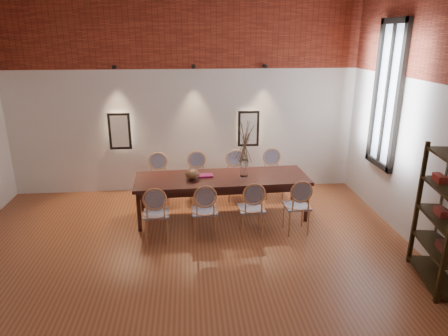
{
  "coord_description": "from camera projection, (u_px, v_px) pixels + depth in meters",
  "views": [
    {
      "loc": [
        0.08,
        -4.53,
        3.12
      ],
      "look_at": [
        0.64,
        1.67,
        1.05
      ],
      "focal_mm": 32.0,
      "sensor_mm": 36.0,
      "label": 1
    }
  ],
  "objects": [
    {
      "name": "floor",
      "position": [
        187.0,
        285.0,
        5.26
      ],
      "size": [
        7.0,
        7.0,
        0.02
      ],
      "primitive_type": "cube",
      "color": "brown",
      "rests_on": "ground"
    },
    {
      "name": "wall_back",
      "position": [
        184.0,
        94.0,
        7.98
      ],
      "size": [
        7.0,
        0.1,
        4.0
      ],
      "primitive_type": "cube",
      "color": "silver",
      "rests_on": "ground"
    },
    {
      "name": "brick_band_back",
      "position": [
        182.0,
        28.0,
        7.52
      ],
      "size": [
        7.0,
        0.02,
        1.5
      ],
      "primitive_type": "cube",
      "color": "maroon",
      "rests_on": "ground"
    },
    {
      "name": "niche_left",
      "position": [
        120.0,
        131.0,
        8.0
      ],
      "size": [
        0.36,
        0.06,
        0.66
      ],
      "primitive_type": "cube",
      "color": "#FFEAC6",
      "rests_on": "wall_back"
    },
    {
      "name": "niche_right",
      "position": [
        248.0,
        128.0,
        8.22
      ],
      "size": [
        0.36,
        0.06,
        0.66
      ],
      "primitive_type": "cube",
      "color": "#FFEAC6",
      "rests_on": "wall_back"
    },
    {
      "name": "spot_fixture_left",
      "position": [
        114.0,
        67.0,
        7.57
      ],
      "size": [
        0.08,
        0.1,
        0.08
      ],
      "primitive_type": "cylinder",
      "rotation": [
        1.57,
        0.0,
        0.0
      ],
      "color": "black",
      "rests_on": "wall_back"
    },
    {
      "name": "spot_fixture_mid",
      "position": [
        193.0,
        67.0,
        7.7
      ],
      "size": [
        0.08,
        0.1,
        0.08
      ],
      "primitive_type": "cylinder",
      "rotation": [
        1.57,
        0.0,
        0.0
      ],
      "color": "black",
      "rests_on": "wall_back"
    },
    {
      "name": "spot_fixture_right",
      "position": [
        265.0,
        66.0,
        7.82
      ],
      "size": [
        0.08,
        0.1,
        0.08
      ],
      "primitive_type": "cylinder",
      "rotation": [
        1.57,
        0.0,
        0.0
      ],
      "color": "black",
      "rests_on": "wall_back"
    },
    {
      "name": "window_glass",
      "position": [
        388.0,
        96.0,
        6.76
      ],
      "size": [
        0.02,
        0.78,
        2.38
      ],
      "primitive_type": "cube",
      "color": "silver",
      "rests_on": "wall_right"
    },
    {
      "name": "window_frame",
      "position": [
        387.0,
        96.0,
        6.76
      ],
      "size": [
        0.08,
        0.9,
        2.5
      ],
      "primitive_type": "cube",
      "color": "black",
      "rests_on": "wall_right"
    },
    {
      "name": "window_mullion",
      "position": [
        387.0,
        96.0,
        6.76
      ],
      "size": [
        0.06,
        0.06,
        2.4
      ],
      "primitive_type": "cube",
      "color": "black",
      "rests_on": "wall_right"
    },
    {
      "name": "dining_table",
      "position": [
        222.0,
        197.0,
        7.15
      ],
      "size": [
        3.07,
        1.1,
        0.75
      ],
      "primitive_type": "cube",
      "rotation": [
        0.0,
        0.0,
        0.04
      ],
      "color": "#361510",
      "rests_on": "floor"
    },
    {
      "name": "chair_near_a",
      "position": [
        156.0,
        213.0,
        6.25
      ],
      "size": [
        0.46,
        0.46,
        0.94
      ],
      "primitive_type": null,
      "rotation": [
        0.0,
        0.0,
        0.04
      ],
      "color": "tan",
      "rests_on": "floor"
    },
    {
      "name": "chair_near_b",
      "position": [
        204.0,
        211.0,
        6.35
      ],
      "size": [
        0.46,
        0.46,
        0.94
      ],
      "primitive_type": null,
      "rotation": [
        0.0,
        0.0,
        0.04
      ],
      "color": "tan",
      "rests_on": "floor"
    },
    {
      "name": "chair_near_c",
      "position": [
        251.0,
        208.0,
        6.44
      ],
      "size": [
        0.46,
        0.46,
        0.94
      ],
      "primitive_type": null,
      "rotation": [
        0.0,
        0.0,
        0.04
      ],
      "color": "tan",
      "rests_on": "floor"
    },
    {
      "name": "chair_near_d",
      "position": [
        297.0,
        206.0,
        6.54
      ],
      "size": [
        0.46,
        0.46,
        0.94
      ],
      "primitive_type": null,
      "rotation": [
        0.0,
        0.0,
        0.04
      ],
      "color": "tan",
      "rests_on": "floor"
    },
    {
      "name": "chair_far_a",
      "position": [
        159.0,
        180.0,
        7.7
      ],
      "size": [
        0.46,
        0.46,
        0.94
      ],
      "primitive_type": null,
      "rotation": [
        0.0,
        0.0,
        3.18
      ],
      "color": "tan",
      "rests_on": "floor"
    },
    {
      "name": "chair_far_b",
      "position": [
        198.0,
        178.0,
        7.79
      ],
      "size": [
        0.46,
        0.46,
        0.94
      ],
      "primitive_type": null,
      "rotation": [
        0.0,
        0.0,
        3.18
      ],
      "color": "tan",
      "rests_on": "floor"
    },
    {
      "name": "chair_far_c",
      "position": [
        236.0,
        176.0,
        7.89
      ],
      "size": [
        0.46,
        0.46,
        0.94
      ],
      "primitive_type": null,
      "rotation": [
        0.0,
        0.0,
        3.18
      ],
      "color": "tan",
      "rests_on": "floor"
    },
    {
      "name": "chair_far_d",
      "position": [
        273.0,
        175.0,
        7.98
      ],
      "size": [
        0.46,
        0.46,
        0.94
      ],
      "primitive_type": null,
      "rotation": [
        0.0,
        0.0,
        3.18
      ],
      "color": "tan",
      "rests_on": "floor"
    },
    {
      "name": "vase",
      "position": [
        244.0,
        168.0,
        7.03
      ],
      "size": [
        0.14,
        0.14,
        0.3
      ],
      "primitive_type": "cylinder",
      "color": "silver",
      "rests_on": "dining_table"
    },
    {
      "name": "dried_branches",
      "position": [
        245.0,
        143.0,
        6.89
      ],
      "size": [
        0.5,
        0.5,
        0.7
      ],
      "primitive_type": null,
      "color": "#4B3B28",
      "rests_on": "vase"
    },
    {
      "name": "bowl",
      "position": [
        193.0,
        174.0,
        6.89
      ],
      "size": [
        0.24,
        0.24,
        0.18
      ],
      "primitive_type": "ellipsoid",
      "color": "brown",
      "rests_on": "dining_table"
    },
    {
      "name": "book",
      "position": [
        205.0,
        176.0,
        7.06
      ],
      "size": [
        0.27,
        0.19,
        0.03
      ],
      "primitive_type": "cube",
      "rotation": [
        0.0,
        0.0,
        0.04
      ],
      "color": "#7F0F4B",
      "rests_on": "dining_table"
    },
    {
      "name": "shelving_rack",
      "position": [
        445.0,
        220.0,
        5.05
      ],
      "size": [
        0.54,
        1.05,
        1.8
      ],
      "primitive_type": null,
      "rotation": [
        0.0,
        0.0,
        -0.17
      ],
      "color": "black",
      "rests_on": "floor"
    }
  ]
}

